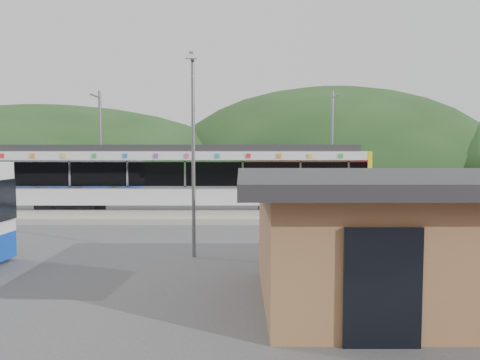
{
  "coord_description": "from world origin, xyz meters",
  "views": [
    {
      "loc": [
        1.45,
        -19.73,
        3.61
      ],
      "look_at": [
        1.44,
        1.0,
        2.16
      ],
      "focal_mm": 35.0,
      "sensor_mm": 36.0,
      "label": 1
    }
  ],
  "objects": [
    {
      "name": "platform",
      "position": [
        0.0,
        3.3,
        0.15
      ],
      "size": [
        26.0,
        3.2,
        0.3
      ],
      "primitive_type": "cube",
      "color": "#9E9E99",
      "rests_on": "ground"
    },
    {
      "name": "lamp_post",
      "position": [
        -0.07,
        -4.64,
        3.88
      ],
      "size": [
        0.36,
        1.14,
        6.53
      ],
      "rotation": [
        0.0,
        0.0,
        0.05
      ],
      "color": "slate",
      "rests_on": "ground"
    },
    {
      "name": "station_shelter",
      "position": [
        6.0,
        -9.01,
        1.55
      ],
      "size": [
        9.2,
        6.2,
        3.0
      ],
      "color": "#966641",
      "rests_on": "ground"
    },
    {
      "name": "catenary_mast_west",
      "position": [
        -7.0,
        8.56,
        3.65
      ],
      "size": [
        0.18,
        1.8,
        7.0
      ],
      "color": "slate",
      "rests_on": "ground"
    },
    {
      "name": "catenary_mast_east",
      "position": [
        7.0,
        8.56,
        3.65
      ],
      "size": [
        0.18,
        1.8,
        7.0
      ],
      "color": "slate",
      "rests_on": "ground"
    },
    {
      "name": "yellow_line",
      "position": [
        0.0,
        2.0,
        0.3
      ],
      "size": [
        26.0,
        0.1,
        0.01
      ],
      "primitive_type": "cube",
      "color": "yellow",
      "rests_on": "platform"
    },
    {
      "name": "hills",
      "position": [
        6.19,
        5.29,
        0.0
      ],
      "size": [
        146.0,
        149.0,
        26.0
      ],
      "color": "#1E3D19",
      "rests_on": "ground"
    },
    {
      "name": "train",
      "position": [
        -1.9,
        6.0,
        2.06
      ],
      "size": [
        20.44,
        3.01,
        3.74
      ],
      "color": "black",
      "rests_on": "ground"
    },
    {
      "name": "ground",
      "position": [
        0.0,
        0.0,
        0.0
      ],
      "size": [
        120.0,
        120.0,
        0.0
      ],
      "primitive_type": "plane",
      "color": "#4C4C4F",
      "rests_on": "ground"
    }
  ]
}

